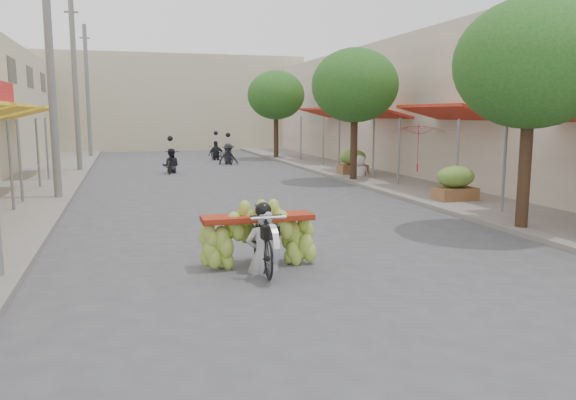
# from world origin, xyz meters

# --- Properties ---
(ground) EXTENTS (120.00, 120.00, 0.00)m
(ground) POSITION_xyz_m (0.00, 0.00, 0.00)
(ground) COLOR #4C4C51
(ground) RESTS_ON ground
(sidewalk_left) EXTENTS (4.00, 60.00, 0.12)m
(sidewalk_left) POSITION_xyz_m (-7.00, 15.00, 0.06)
(sidewalk_left) COLOR gray
(sidewalk_left) RESTS_ON ground
(sidewalk_right) EXTENTS (4.00, 60.00, 0.12)m
(sidewalk_right) POSITION_xyz_m (7.00, 15.00, 0.06)
(sidewalk_right) COLOR gray
(sidewalk_right) RESTS_ON ground
(shophouse_row_right) EXTENTS (9.77, 40.00, 6.00)m
(shophouse_row_right) POSITION_xyz_m (11.99, 14.00, 3.00)
(shophouse_row_right) COLOR beige
(shophouse_row_right) RESTS_ON ground
(far_building) EXTENTS (20.00, 6.00, 7.00)m
(far_building) POSITION_xyz_m (0.00, 38.00, 3.50)
(far_building) COLOR beige
(far_building) RESTS_ON ground
(utility_pole_mid) EXTENTS (0.60, 0.24, 8.00)m
(utility_pole_mid) POSITION_xyz_m (-5.40, 12.00, 4.03)
(utility_pole_mid) COLOR slate
(utility_pole_mid) RESTS_ON ground
(utility_pole_far) EXTENTS (0.60, 0.24, 8.00)m
(utility_pole_far) POSITION_xyz_m (-5.40, 21.00, 4.03)
(utility_pole_far) COLOR slate
(utility_pole_far) RESTS_ON ground
(utility_pole_back) EXTENTS (0.60, 0.24, 8.00)m
(utility_pole_back) POSITION_xyz_m (-5.40, 30.00, 4.03)
(utility_pole_back) COLOR slate
(utility_pole_back) RESTS_ON ground
(street_tree_near) EXTENTS (3.40, 3.40, 5.25)m
(street_tree_near) POSITION_xyz_m (5.40, 4.00, 3.78)
(street_tree_near) COLOR #3A2719
(street_tree_near) RESTS_ON ground
(street_tree_mid) EXTENTS (3.40, 3.40, 5.25)m
(street_tree_mid) POSITION_xyz_m (5.40, 14.00, 3.78)
(street_tree_mid) COLOR #3A2719
(street_tree_mid) RESTS_ON ground
(street_tree_far) EXTENTS (3.40, 3.40, 5.25)m
(street_tree_far) POSITION_xyz_m (5.40, 26.00, 3.78)
(street_tree_far) COLOR #3A2719
(street_tree_far) RESTS_ON ground
(produce_crate_mid) EXTENTS (1.20, 0.88, 1.16)m
(produce_crate_mid) POSITION_xyz_m (6.20, 8.00, 0.71)
(produce_crate_mid) COLOR brown
(produce_crate_mid) RESTS_ON ground
(produce_crate_far) EXTENTS (1.20, 0.88, 1.16)m
(produce_crate_far) POSITION_xyz_m (6.20, 16.00, 0.71)
(produce_crate_far) COLOR brown
(produce_crate_far) RESTS_ON ground
(banana_motorbike) EXTENTS (2.20, 1.95, 2.04)m
(banana_motorbike) POSITION_xyz_m (-1.11, 2.58, 0.69)
(banana_motorbike) COLOR black
(banana_motorbike) RESTS_ON ground
(market_umbrella) EXTENTS (2.12, 2.12, 1.60)m
(market_umbrella) POSITION_xyz_m (5.91, 9.78, 2.40)
(market_umbrella) COLOR #B2172C
(market_umbrella) RESTS_ON ground
(pedestrian) EXTENTS (0.86, 0.51, 1.73)m
(pedestrian) POSITION_xyz_m (6.13, 15.03, 0.99)
(pedestrian) COLOR white
(pedestrian) RESTS_ON ground
(bg_motorbike_a) EXTENTS (0.97, 1.82, 1.95)m
(bg_motorbike_a) POSITION_xyz_m (-1.34, 19.53, 0.73)
(bg_motorbike_a) COLOR black
(bg_motorbike_a) RESTS_ON ground
(bg_motorbike_b) EXTENTS (1.10, 1.87, 1.95)m
(bg_motorbike_b) POSITION_xyz_m (1.98, 23.21, 0.83)
(bg_motorbike_b) COLOR black
(bg_motorbike_b) RESTS_ON ground
(bg_motorbike_c) EXTENTS (1.07, 1.50, 1.95)m
(bg_motorbike_c) POSITION_xyz_m (1.80, 26.21, 0.84)
(bg_motorbike_c) COLOR black
(bg_motorbike_c) RESTS_ON ground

